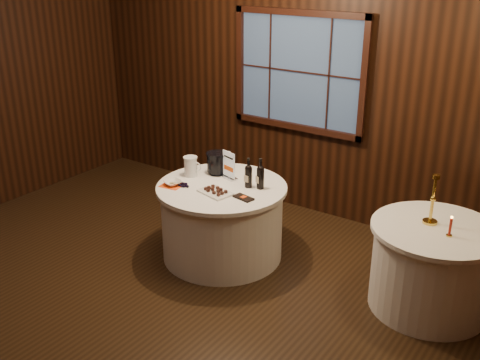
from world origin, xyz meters
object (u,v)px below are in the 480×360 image
Objects in this scene: sign_stand at (229,169)px; brass_candlestick at (432,206)px; port_bottle_left at (248,175)px; chocolate_box at (243,198)px; grape_bunch at (184,185)px; glass_pitcher at (191,166)px; side_table at (431,268)px; ice_bucket at (217,163)px; chocolate_plate at (215,192)px; main_table at (222,221)px; red_candle at (450,228)px; cracker_bowl at (173,183)px; port_bottle_right at (260,176)px.

brass_candlestick reaches higher than sign_stand.
port_bottle_left reaches higher than chocolate_box.
glass_pitcher is (-0.13, 0.26, 0.08)m from grape_bunch.
side_table is 2.29m from ice_bucket.
glass_pitcher is at bearing -173.64° from side_table.
chocolate_plate is (-1.94, -0.48, 0.40)m from side_table.
side_table is at bearing 19.60° from sign_stand.
port_bottle_left is 1.52× the size of chocolate_box.
side_table is 2.47m from glass_pitcher.
main_table is at bearing -171.47° from side_table.
grape_bunch is (-0.52, -0.36, -0.11)m from port_bottle_left.
ice_bucket is 0.51× the size of brass_candlestick.
grape_bunch is at bearing -169.76° from red_candle.
chocolate_box is (0.35, -0.13, 0.39)m from main_table.
side_table is at bearing 1.69° from ice_bucket.
red_candle is (2.52, 0.46, 0.05)m from cracker_bowl.
grape_bunch is (-0.28, -0.23, 0.40)m from main_table.
main_table is 2.18m from red_candle.
cracker_bowl is at bearing -108.97° from ice_bucket.
glass_pitcher is (-0.76, -0.13, -0.03)m from port_bottle_right.
cracker_bowl reaches higher than chocolate_box.
sign_stand reaches higher than side_table.
brass_candlestick is at bearing 10.27° from main_table.
red_candle is (1.77, 0.33, 0.06)m from chocolate_box.
brass_candlestick is at bearing 14.77° from grape_bunch.
ice_bucket is 1.15× the size of chocolate_box.
ice_bucket is (-2.23, -0.07, 0.50)m from side_table.
side_table is at bearing -9.53° from glass_pitcher.
side_table is at bearing 141.09° from red_candle.
port_bottle_right reaches higher than main_table.
glass_pitcher is (-0.41, 0.03, 0.49)m from main_table.
chocolate_plate is 1.82× the size of chocolate_box.
ice_bucket is 1.10× the size of glass_pitcher.
chocolate_box is 1.18× the size of cracker_bowl.
sign_stand reaches higher than main_table.
side_table is (2.00, 0.30, 0.00)m from main_table.
ice_bucket is at bearing -162.39° from port_bottle_right.
ice_bucket is 0.48m from grape_bunch.
chocolate_box is 1.14× the size of grape_bunch.
sign_stand is 0.20m from ice_bucket.
brass_candlestick is (2.21, 0.58, 0.14)m from grape_bunch.
brass_candlestick is (2.33, 0.32, 0.05)m from glass_pitcher.
brass_candlestick reaches higher than glass_pitcher.
sign_stand is at bearing 51.36° from cracker_bowl.
brass_candlestick is (1.57, 0.48, 0.15)m from chocolate_box.
brass_candlestick is (1.92, 0.35, 0.54)m from main_table.
chocolate_box is 1.81m from red_candle.
port_bottle_right is at bearing 29.64° from cracker_bowl.
main_table is at bearing -148.39° from port_bottle_left.
ice_bucket is 1.26× the size of red_candle.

